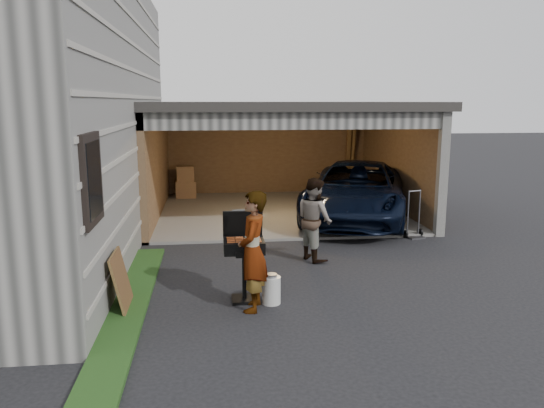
{
  "coord_description": "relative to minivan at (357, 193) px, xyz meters",
  "views": [
    {
      "loc": [
        -1.06,
        -7.25,
        2.91
      ],
      "look_at": [
        -0.01,
        1.76,
        1.15
      ],
      "focal_mm": 35.0,
      "sensor_mm": 36.0,
      "label": 1
    }
  ],
  "objects": [
    {
      "name": "ground",
      "position": [
        -2.49,
        -5.2,
        -0.7
      ],
      "size": [
        80.0,
        80.0,
        0.0
      ],
      "primitive_type": "plane",
      "color": "black",
      "rests_on": "ground"
    },
    {
      "name": "groundcover_strip",
      "position": [
        -4.74,
        -6.2,
        -0.67
      ],
      "size": [
        0.5,
        8.0,
        0.06
      ],
      "primitive_type": "cube",
      "color": "#193814",
      "rests_on": "ground"
    },
    {
      "name": "garage",
      "position": [
        -1.73,
        1.59,
        1.17
      ],
      "size": [
        6.8,
        6.3,
        2.9
      ],
      "color": "#605E59",
      "rests_on": "ground"
    },
    {
      "name": "minivan",
      "position": [
        0.0,
        0.0,
        0.0
      ],
      "size": [
        3.92,
        5.51,
        1.39
      ],
      "primitive_type": "imported",
      "rotation": [
        0.0,
        0.0,
        -0.36
      ],
      "color": "black",
      "rests_on": "ground"
    },
    {
      "name": "woman",
      "position": [
        -2.99,
        -5.35,
        0.16
      ],
      "size": [
        0.52,
        0.69,
        1.71
      ],
      "primitive_type": "imported",
      "rotation": [
        0.0,
        0.0,
        -1.76
      ],
      "color": "#CADDFE",
      "rests_on": "ground"
    },
    {
      "name": "man",
      "position": [
        -1.66,
        -3.05,
        0.07
      ],
      "size": [
        0.82,
        0.91,
        1.54
      ],
      "primitive_type": "imported",
      "rotation": [
        0.0,
        0.0,
        1.94
      ],
      "color": "#4D2E1E",
      "rests_on": "ground"
    },
    {
      "name": "bbq_grill",
      "position": [
        -3.09,
        -4.97,
        0.09
      ],
      "size": [
        0.59,
        0.52,
        1.32
      ],
      "color": "black",
      "rests_on": "ground"
    },
    {
      "name": "propane_tank",
      "position": [
        -2.71,
        -5.16,
        -0.49
      ],
      "size": [
        0.36,
        0.36,
        0.41
      ],
      "primitive_type": "cylinder",
      "rotation": [
        0.0,
        0.0,
        0.42
      ],
      "color": "silver",
      "rests_on": "ground"
    },
    {
      "name": "plywood_panel",
      "position": [
        -4.83,
        -5.16,
        -0.28
      ],
      "size": [
        0.21,
        0.76,
        0.84
      ],
      "primitive_type": "cube",
      "rotation": [
        0.0,
        -0.21,
        0.0
      ],
      "color": "#51301B",
      "rests_on": "ground"
    },
    {
      "name": "hand_truck",
      "position": [
        0.81,
        -1.73,
        -0.5
      ],
      "size": [
        0.46,
        0.4,
        1.05
      ],
      "rotation": [
        0.0,
        0.0,
        0.26
      ],
      "color": "slate",
      "rests_on": "ground"
    }
  ]
}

